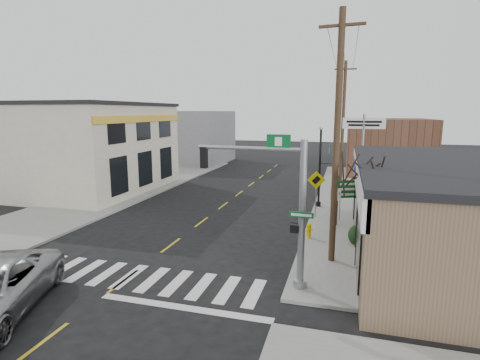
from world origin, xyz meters
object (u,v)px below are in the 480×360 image
(traffic_signal_pole, at_px, (284,198))
(fire_hydrant, at_px, (309,230))
(utility_pole_far, at_px, (343,122))
(lamp_post, at_px, (321,160))
(dance_center_sign, at_px, (363,135))
(utility_pole_near, at_px, (337,138))
(guide_sign, at_px, (350,194))
(bare_tree, at_px, (363,163))

(traffic_signal_pole, relative_size, fire_hydrant, 7.24)
(fire_hydrant, relative_size, utility_pole_far, 0.07)
(lamp_post, xyz_separation_m, dance_center_sign, (2.64, 2.72, 1.53))
(traffic_signal_pole, bearing_deg, utility_pole_near, 62.47)
(lamp_post, xyz_separation_m, utility_pole_near, (1.14, -9.24, 2.07))
(lamp_post, bearing_deg, traffic_signal_pole, -87.64)
(dance_center_sign, distance_m, utility_pole_near, 12.07)
(traffic_signal_pole, height_order, utility_pole_far, utility_pole_far)
(guide_sign, height_order, utility_pole_near, utility_pole_near)
(traffic_signal_pole, height_order, bare_tree, traffic_signal_pole)
(guide_sign, distance_m, bare_tree, 6.05)
(fire_hydrant, height_order, bare_tree, bare_tree)
(guide_sign, relative_size, bare_tree, 0.51)
(traffic_signal_pole, distance_m, dance_center_sign, 15.16)
(traffic_signal_pole, relative_size, lamp_post, 1.02)
(fire_hydrant, bearing_deg, guide_sign, 54.38)
(fire_hydrant, distance_m, bare_tree, 5.27)
(guide_sign, height_order, dance_center_sign, dance_center_sign)
(dance_center_sign, bearing_deg, traffic_signal_pole, -100.78)
(utility_pole_near, bearing_deg, traffic_signal_pole, -114.34)
(bare_tree, bearing_deg, utility_pole_near, 167.52)
(dance_center_sign, bearing_deg, guide_sign, -95.66)
(traffic_signal_pole, xyz_separation_m, utility_pole_near, (1.63, 2.81, 1.92))
(lamp_post, relative_size, bare_tree, 0.99)
(guide_sign, relative_size, utility_pole_near, 0.27)
(traffic_signal_pole, bearing_deg, bare_tree, 46.56)
(guide_sign, height_order, fire_hydrant, guide_sign)
(utility_pole_far, bearing_deg, traffic_signal_pole, -98.29)
(bare_tree, distance_m, utility_pole_near, 1.43)
(guide_sign, relative_size, dance_center_sign, 0.46)
(traffic_signal_pole, xyz_separation_m, utility_pole_far, (1.68, 20.54, 2.06))
(utility_pole_near, bearing_deg, lamp_post, 102.85)
(traffic_signal_pole, relative_size, dance_center_sign, 0.90)
(traffic_signal_pole, relative_size, guide_sign, 1.97)
(guide_sign, bearing_deg, dance_center_sign, 59.48)
(fire_hydrant, bearing_deg, bare_tree, -52.09)
(lamp_post, bearing_deg, utility_pole_far, 86.69)
(fire_hydrant, height_order, utility_pole_near, utility_pole_near)
(guide_sign, distance_m, lamp_post, 4.54)
(bare_tree, bearing_deg, utility_pole_far, 93.15)
(traffic_signal_pole, height_order, fire_hydrant, traffic_signal_pole)
(dance_center_sign, relative_size, utility_pole_near, 0.60)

